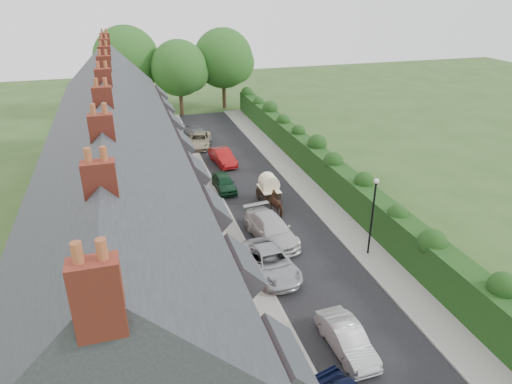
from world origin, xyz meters
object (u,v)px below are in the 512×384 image
car_red (223,157)px  car_grey (197,134)px  car_green (224,183)px  car_white (271,229)px  car_silver_b (271,262)px  car_beige (199,140)px  car_silver_a (347,339)px  horse_cart (269,186)px  lamppost (373,207)px  horse (278,204)px

car_red → car_grey: 7.71m
car_green → car_white: bearing=-83.1°
car_silver_b → car_grey: size_ratio=1.08×
car_red → car_grey: size_ratio=0.90×
car_beige → car_grey: size_ratio=1.03×
car_silver_a → horse_cart: 15.92m
lamppost → car_grey: size_ratio=1.10×
lamppost → horse_cart: size_ratio=1.62×
car_silver_b → car_grey: 25.50m
car_beige → horse: horse is taller
lamppost → horse_cart: 9.80m
car_green → car_beige: size_ratio=0.78×
car_silver_a → car_green: size_ratio=1.05×
car_silver_b → car_beige: bearing=85.6°
car_white → car_grey: size_ratio=1.15×
lamppost → car_silver_a: 8.96m
horse_cart → car_green: bearing=131.3°
car_red → horse_cart: size_ratio=1.33×
car_silver_a → horse: 13.85m
car_grey → horse: horse is taller
car_green → car_red: car_red is taller
car_white → lamppost: bearing=-40.6°
lamppost → car_silver_b: bearing=-179.4°
car_green → car_red: 5.85m
car_red → lamppost: bearing=-80.9°
lamppost → car_red: (-5.21, 17.80, -2.60)m
car_beige → car_white: bearing=-72.1°
lamppost → car_silver_b: 6.91m
lamppost → car_red: lamppost is taller
car_silver_a → car_silver_b: car_silver_b is taller
car_green → car_beige: bearing=88.9°
car_white → car_green: car_white is taller
car_green → horse: size_ratio=1.97×
car_green → horse: bearing=-63.0°
car_silver_a → car_red: (-0.21, 24.75, 0.05)m
car_silver_b → car_white: bearing=66.8°
car_grey → horse_cart: size_ratio=1.48×
car_grey → horse_cart: horse_cart is taller
car_silver_b → car_silver_a: bearing=-82.9°
lamppost → car_beige: (-6.40, 23.40, -2.62)m
lamppost → horse: bearing=117.8°
lamppost → car_white: (-5.19, 3.48, -2.52)m
car_silver_b → car_beige: (0.00, 23.47, -0.03)m
car_red → car_green: bearing=-109.0°
car_beige → car_silver_a: bearing=-72.9°
car_silver_a → car_beige: bearing=90.3°
car_silver_b → car_green: (0.00, 12.14, -0.06)m
car_green → lamppost: bearing=-63.2°
lamppost → car_white: 6.74m
car_grey → lamppost: bearing=-87.9°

